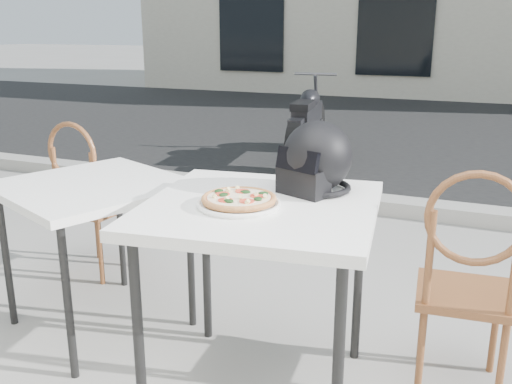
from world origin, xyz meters
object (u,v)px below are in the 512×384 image
at_px(cafe_chair_main, 468,273).
at_px(cafe_chair_side, 86,191).
at_px(helmet, 316,161).
at_px(cafe_table_main, 260,221).
at_px(pizza, 239,198).
at_px(motorcycle, 307,125).
at_px(cafe_table_side, 93,197).
at_px(plate, 239,204).

bearing_deg(cafe_chair_main, cafe_chair_side, -15.67).
bearing_deg(helmet, cafe_chair_main, 25.74).
bearing_deg(cafe_table_main, cafe_chair_main, 20.69).
height_order(pizza, cafe_chair_main, cafe_chair_main).
height_order(cafe_chair_main, motorcycle, cafe_chair_main).
relative_size(pizza, cafe_table_side, 0.34).
relative_size(plate, pizza, 1.07).
xyz_separation_m(pizza, cafe_table_side, (-0.92, 0.29, -0.18)).
xyz_separation_m(cafe_table_main, cafe_chair_side, (-1.43, 0.71, -0.22)).
height_order(pizza, motorcycle, motorcycle).
bearing_deg(cafe_table_side, pizza, -17.28).
distance_m(cafe_table_main, pizza, 0.14).
bearing_deg(motorcycle, cafe_chair_main, -71.48).
height_order(plate, cafe_table_side, plate).
bearing_deg(cafe_chair_side, helmet, 168.53).
xyz_separation_m(cafe_table_main, pizza, (-0.06, -0.07, 0.11)).
distance_m(plate, cafe_chair_side, 1.61).
xyz_separation_m(cafe_chair_main, cafe_table_side, (-1.76, -0.08, 0.14)).
relative_size(plate, cafe_chair_side, 0.40).
xyz_separation_m(cafe_chair_side, motorcycle, (0.28, 3.55, -0.12)).
height_order(cafe_table_main, cafe_table_side, cafe_table_main).
xyz_separation_m(cafe_table_side, cafe_chair_side, (-0.45, 0.49, -0.15)).
distance_m(cafe_chair_main, cafe_table_side, 1.77).
bearing_deg(plate, cafe_table_main, 51.77).
xyz_separation_m(plate, motorcycle, (-1.09, 4.33, -0.43)).
bearing_deg(cafe_table_side, helmet, 1.60).
xyz_separation_m(cafe_table_main, cafe_table_side, (-0.98, 0.21, -0.07)).
bearing_deg(helmet, motorcycle, 129.19).
relative_size(helmet, cafe_chair_side, 0.39).
relative_size(cafe_table_main, cafe_chair_side, 1.01).
xyz_separation_m(pizza, cafe_chair_main, (0.84, 0.37, -0.32)).
distance_m(pizza, motorcycle, 4.49).
bearing_deg(cafe_table_main, cafe_table_side, 167.73).
height_order(plate, helmet, helmet).
distance_m(cafe_chair_main, cafe_chair_side, 2.25).
bearing_deg(cafe_table_main, motorcycle, 105.12).
xyz_separation_m(plate, cafe_table_side, (-0.92, 0.29, -0.16)).
height_order(pizza, cafe_chair_side, cafe_chair_side).
bearing_deg(pizza, cafe_table_side, 162.72).
bearing_deg(plate, helmet, 57.08).
xyz_separation_m(helmet, motorcycle, (-1.30, 4.01, -0.55)).
xyz_separation_m(cafe_table_side, motorcycle, (-0.17, 4.04, -0.27)).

